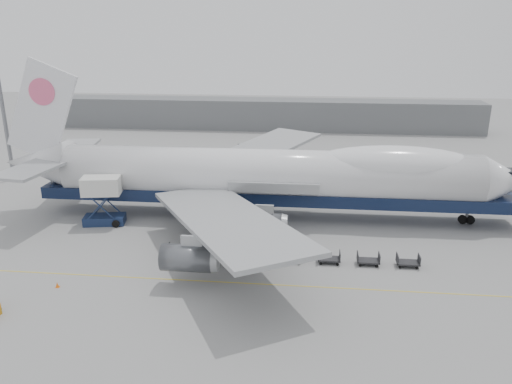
# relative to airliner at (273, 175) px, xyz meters

# --- Properties ---
(ground) EXTENTS (260.00, 260.00, 0.00)m
(ground) POSITION_rel_airliner_xyz_m (-0.64, -12.00, -5.62)
(ground) COLOR gray
(ground) RESTS_ON ground
(apron_line) EXTENTS (60.00, 0.15, 0.01)m
(apron_line) POSITION_rel_airliner_xyz_m (-0.64, -18.00, -5.62)
(apron_line) COLOR gold
(apron_line) RESTS_ON ground
(hangar) EXTENTS (110.00, 8.00, 7.00)m
(hangar) POSITION_rel_airliner_xyz_m (-10.64, 58.00, -2.12)
(hangar) COLOR slate
(hangar) RESTS_ON ground
(floodlight_mast) EXTENTS (2.40, 2.40, 25.43)m
(floodlight_mast) POSITION_rel_airliner_xyz_m (-42.64, 12.00, 8.64)
(floodlight_mast) COLOR slate
(floodlight_mast) RESTS_ON ground
(airliner) EXTENTS (67.00, 55.30, 19.98)m
(airliner) POSITION_rel_airliner_xyz_m (0.00, 0.00, 0.00)
(airliner) COLOR white
(airliner) RESTS_ON ground
(catering_truck) EXTENTS (5.30, 4.05, 6.09)m
(catering_truck) POSITION_rel_airliner_xyz_m (-20.67, -4.66, -2.18)
(catering_truck) COLOR #19284B
(catering_truck) RESTS_ON ground
(traffic_cone) EXTENTS (0.36, 0.36, 0.53)m
(traffic_cone) POSITION_rel_airliner_xyz_m (-18.94, -20.60, -5.37)
(traffic_cone) COLOR orange
(traffic_cone) RESTS_ON ground
(dolly_0) EXTENTS (2.30, 1.35, 1.30)m
(dolly_0) POSITION_rel_airliner_xyz_m (-9.19, -12.74, -5.09)
(dolly_0) COLOR #2D2D30
(dolly_0) RESTS_ON ground
(dolly_1) EXTENTS (2.30, 1.35, 1.30)m
(dolly_1) POSITION_rel_airliner_xyz_m (-5.17, -12.74, -5.09)
(dolly_1) COLOR #2D2D30
(dolly_1) RESTS_ON ground
(dolly_2) EXTENTS (2.30, 1.35, 1.30)m
(dolly_2) POSITION_rel_airliner_xyz_m (-1.15, -12.74, -5.09)
(dolly_2) COLOR #2D2D30
(dolly_2) RESTS_ON ground
(dolly_3) EXTENTS (2.30, 1.35, 1.30)m
(dolly_3) POSITION_rel_airliner_xyz_m (2.87, -12.74, -5.09)
(dolly_3) COLOR #2D2D30
(dolly_3) RESTS_ON ground
(dolly_4) EXTENTS (2.30, 1.35, 1.30)m
(dolly_4) POSITION_rel_airliner_xyz_m (6.89, -12.74, -5.09)
(dolly_4) COLOR #2D2D30
(dolly_4) RESTS_ON ground
(dolly_5) EXTENTS (2.30, 1.35, 1.30)m
(dolly_5) POSITION_rel_airliner_xyz_m (10.91, -12.74, -5.09)
(dolly_5) COLOR #2D2D30
(dolly_5) RESTS_ON ground
(dolly_6) EXTENTS (2.30, 1.35, 1.30)m
(dolly_6) POSITION_rel_airliner_xyz_m (14.93, -12.74, -5.09)
(dolly_6) COLOR #2D2D30
(dolly_6) RESTS_ON ground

